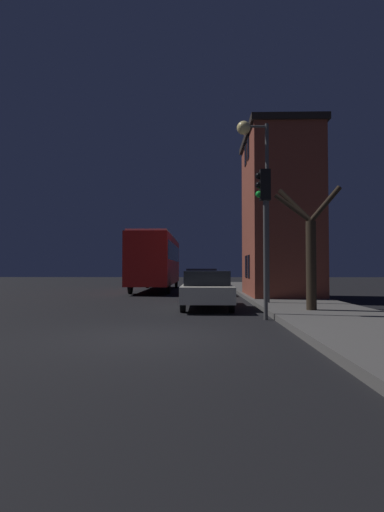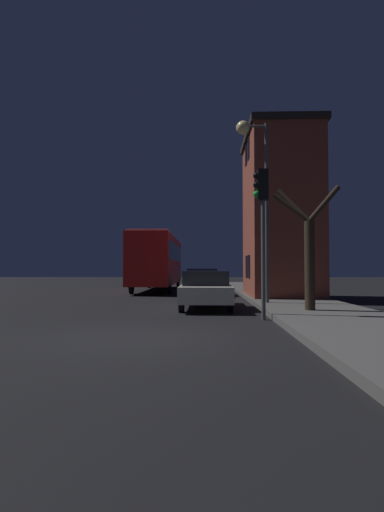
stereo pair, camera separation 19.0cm
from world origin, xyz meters
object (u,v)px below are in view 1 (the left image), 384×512
Objects in this scene: bare_tree at (310,246)px; car_near_lane at (207,288)px; bus at (157,258)px; car_mid_lane at (201,281)px; streetlamp at (255,167)px; traffic_light at (264,212)px.

bare_tree is 0.84× the size of car_near_lane.
car_mid_lane is (3.02, -4.59, -1.37)m from bus.
streetlamp is at bearing -73.06° from car_mid_lane.
traffic_light is at bearing -80.34° from car_mid_lane.
traffic_light is (-0.26, -3.84, -2.29)m from streetlamp.
car_mid_lane is (-1.81, 10.63, -2.33)m from traffic_light.
streetlamp is at bearing 14.12° from car_near_lane.
traffic_light is at bearing -72.41° from bus.
bare_tree is at bearing -70.07° from car_mid_lane.
bus is at bearing 123.31° from car_mid_lane.
streetlamp is at bearing -65.93° from bus.
car_mid_lane is (-0.18, 7.26, 0.05)m from car_near_lane.
traffic_light is 15.99m from bus.
bare_tree reaches higher than car_mid_lane.
streetlamp reaches higher than bus.
bus is 2.69× the size of car_mid_lane.
bare_tree reaches higher than bus.
streetlamp is 12.88m from bus.
streetlamp is 1.79× the size of bare_tree.
streetlamp is 8.47m from car_mid_lane.
bare_tree is 4.18m from car_near_lane.
streetlamp is 1.68× the size of car_mid_lane.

